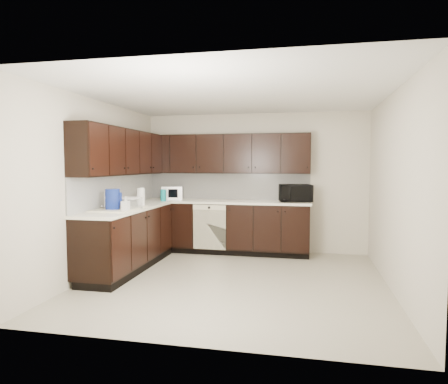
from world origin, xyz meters
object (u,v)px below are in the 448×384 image
(microwave, at_px, (295,193))
(storage_bin, at_px, (125,203))
(toaster_oven, at_px, (172,193))
(blue_pitcher, at_px, (113,200))
(sink, at_px, (119,214))

(microwave, distance_m, storage_bin, 2.88)
(toaster_oven, bearing_deg, blue_pitcher, -110.87)
(toaster_oven, distance_m, blue_pitcher, 1.93)
(microwave, xyz_separation_m, blue_pitcher, (-2.45, -1.85, 0.00))
(sink, xyz_separation_m, toaster_oven, (0.19, 1.78, 0.18))
(blue_pitcher, bearing_deg, sink, 100.04)
(microwave, height_order, blue_pitcher, blue_pitcher)
(sink, distance_m, microwave, 2.98)
(toaster_oven, relative_size, blue_pitcher, 1.24)
(sink, height_order, microwave, microwave)
(sink, bearing_deg, toaster_oven, 84.03)
(toaster_oven, bearing_deg, storage_bin, -109.39)
(microwave, distance_m, blue_pitcher, 3.07)
(microwave, relative_size, toaster_oven, 1.42)
(toaster_oven, height_order, blue_pitcher, blue_pitcher)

